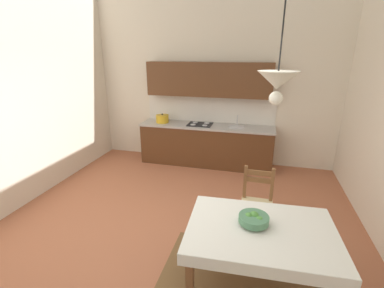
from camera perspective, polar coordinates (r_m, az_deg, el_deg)
ground_plane at (r=3.88m, az=-4.62°, el=-20.22°), size 5.83×6.62×0.10m
wall_back at (r=6.00m, az=4.75°, el=15.99°), size 5.83×0.12×4.19m
kitchen_cabinetry at (r=5.88m, az=3.08°, el=3.70°), size 2.88×0.63×2.20m
dining_table at (r=2.92m, az=14.26°, el=-18.79°), size 1.50×1.09×0.75m
dining_chair_kitchen_side at (r=3.83m, az=13.51°, el=-12.28°), size 0.42×0.42×0.93m
fruit_bowl at (r=2.86m, az=12.91°, el=-15.17°), size 0.30×0.30×0.12m
pendant_lamp at (r=2.26m, az=17.61°, el=12.46°), size 0.32×0.32×0.80m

